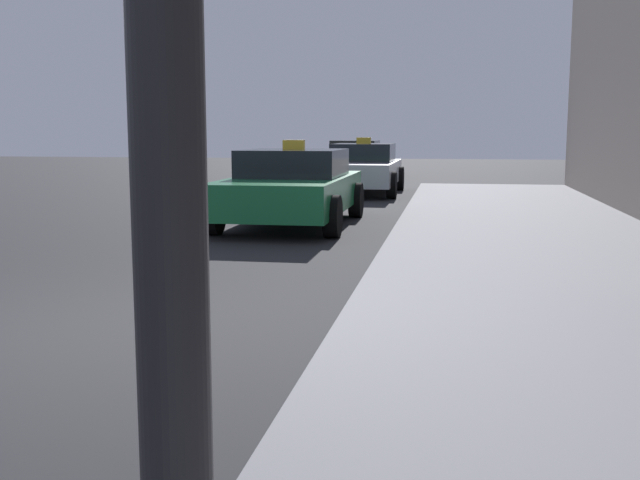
% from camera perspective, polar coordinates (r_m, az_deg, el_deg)
% --- Properties ---
extents(ground_plane, '(80.00, 80.00, 0.00)m').
position_cam_1_polar(ground_plane, '(6.16, -18.09, -6.95)').
color(ground_plane, '#232326').
extents(sidewalk, '(4.00, 32.00, 0.15)m').
position_cam_1_polar(sidewalk, '(5.56, 21.76, -7.93)').
color(sidewalk, slate).
rests_on(sidewalk, ground_plane).
extents(car_green, '(2.06, 4.33, 1.43)m').
position_cam_1_polar(car_green, '(12.77, -2.13, 4.03)').
color(car_green, '#196638').
rests_on(car_green, ground_plane).
extents(car_silver, '(1.92, 4.19, 1.43)m').
position_cam_1_polar(car_silver, '(19.39, 3.25, 5.42)').
color(car_silver, '#B7B7BF').
rests_on(car_silver, ground_plane).
extents(car_yellow, '(2.00, 4.49, 1.27)m').
position_cam_1_polar(car_yellow, '(27.12, 2.64, 6.19)').
color(car_yellow, yellow).
rests_on(car_yellow, ground_plane).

